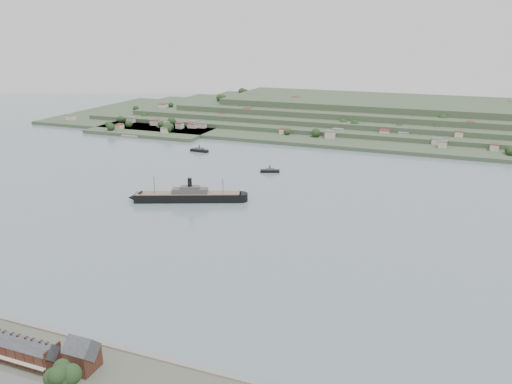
% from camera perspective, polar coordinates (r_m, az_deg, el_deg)
% --- Properties ---
extents(ground, '(1400.00, 1400.00, 0.00)m').
position_cam_1_polar(ground, '(343.42, -5.24, -2.88)').
color(ground, slate).
rests_on(ground, ground).
extents(gabled_building, '(10.40, 10.18, 14.09)m').
position_cam_1_polar(gabled_building, '(204.03, -19.25, -17.14)').
color(gabled_building, '#472119').
rests_on(gabled_building, ground).
extents(far_peninsula, '(760.00, 309.00, 30.00)m').
position_cam_1_polar(far_peninsula, '(698.65, 11.29, 8.64)').
color(far_peninsula, '#364830').
rests_on(far_peninsula, ground).
extents(steamship, '(85.38, 41.33, 21.48)m').
position_cam_1_polar(steamship, '(375.80, -8.10, -0.48)').
color(steamship, black).
rests_on(steamship, ground).
extents(ferry_west, '(19.76, 6.30, 7.33)m').
position_cam_1_polar(ferry_west, '(528.84, -6.49, 4.78)').
color(ferry_west, black).
rests_on(ferry_west, ground).
extents(ferry_east, '(17.88, 10.48, 6.48)m').
position_cam_1_polar(ferry_east, '(448.89, 1.59, 2.46)').
color(ferry_east, black).
rests_on(ferry_east, ground).
extents(fig_tree, '(12.07, 10.46, 13.48)m').
position_cam_1_polar(fig_tree, '(192.24, -21.29, -19.07)').
color(fig_tree, '#463320').
rests_on(fig_tree, ground).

